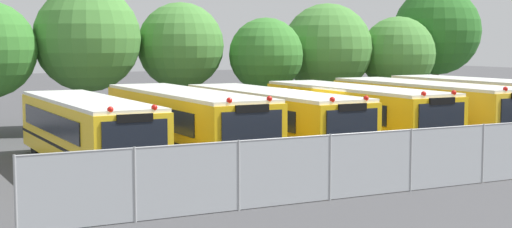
% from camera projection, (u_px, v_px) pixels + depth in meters
% --- Properties ---
extents(ground_plane, '(160.00, 160.00, 0.00)m').
position_uv_depth(ground_plane, '(312.00, 151.00, 29.94)').
color(ground_plane, '#424244').
extents(school_bus_0, '(2.63, 10.21, 2.55)m').
position_uv_depth(school_bus_0, '(87.00, 130.00, 25.65)').
color(school_bus_0, yellow).
rests_on(school_bus_0, ground_plane).
extents(school_bus_1, '(2.66, 10.94, 2.70)m').
position_uv_depth(school_bus_1, '(185.00, 122.00, 27.31)').
color(school_bus_1, yellow).
rests_on(school_bus_1, ground_plane).
extents(school_bus_2, '(2.63, 11.10, 2.61)m').
position_uv_depth(school_bus_2, '(270.00, 119.00, 28.91)').
color(school_bus_2, yellow).
rests_on(school_bus_2, ground_plane).
extents(school_bus_3, '(2.53, 10.86, 2.67)m').
position_uv_depth(school_bus_3, '(354.00, 114.00, 30.58)').
color(school_bus_3, yellow).
rests_on(school_bus_3, ground_plane).
extents(school_bus_4, '(2.66, 10.93, 2.74)m').
position_uv_depth(school_bus_4, '(427.00, 110.00, 32.10)').
color(school_bus_4, yellow).
rests_on(school_bus_4, ground_plane).
extents(school_bus_5, '(2.78, 10.75, 2.78)m').
position_uv_depth(school_bus_5, '(484.00, 106.00, 33.92)').
color(school_bus_5, yellow).
rests_on(school_bus_5, ground_plane).
extents(tree_2, '(5.18, 5.18, 7.09)m').
position_uv_depth(tree_2, '(87.00, 37.00, 36.30)').
color(tree_2, '#4C3823').
rests_on(tree_2, ground_plane).
extents(tree_3, '(4.44, 4.44, 6.37)m').
position_uv_depth(tree_3, '(180.00, 45.00, 38.48)').
color(tree_3, '#4C3823').
rests_on(tree_3, ground_plane).
extents(tree_4, '(3.86, 3.86, 5.60)m').
position_uv_depth(tree_4, '(268.00, 56.00, 38.91)').
color(tree_4, '#4C3823').
rests_on(tree_4, ground_plane).
extents(tree_5, '(4.98, 4.98, 6.46)m').
position_uv_depth(tree_5, '(328.00, 47.00, 41.38)').
color(tree_5, '#4C3823').
rests_on(tree_5, ground_plane).
extents(tree_6, '(4.20, 4.20, 5.77)m').
position_uv_depth(tree_6, '(397.00, 53.00, 42.14)').
color(tree_6, '#4C3823').
rests_on(tree_6, ground_plane).
extents(tree_7, '(5.16, 5.16, 7.55)m').
position_uv_depth(tree_7, '(435.00, 32.00, 44.30)').
color(tree_7, '#4C3823').
rests_on(tree_7, ground_plane).
extents(chainlink_fence, '(25.09, 0.07, 1.84)m').
position_uv_depth(chainlink_fence, '(448.00, 156.00, 22.47)').
color(chainlink_fence, '#9EA0A3').
rests_on(chainlink_fence, ground_plane).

